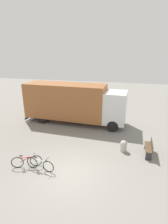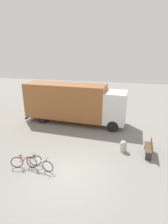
{
  "view_description": "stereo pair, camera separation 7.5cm",
  "coord_description": "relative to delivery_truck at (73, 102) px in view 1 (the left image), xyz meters",
  "views": [
    {
      "loc": [
        2.55,
        -7.19,
        5.97
      ],
      "look_at": [
        -0.39,
        4.68,
        1.79
      ],
      "focal_mm": 28.0,
      "sensor_mm": 36.0,
      "label": 1
    },
    {
      "loc": [
        2.63,
        -7.17,
        5.97
      ],
      "look_at": [
        -0.39,
        4.68,
        1.79
      ],
      "focal_mm": 28.0,
      "sensor_mm": 36.0,
      "label": 2
    }
  ],
  "objects": [
    {
      "name": "delivery_truck",
      "position": [
        0.0,
        0.0,
        0.0
      ],
      "size": [
        8.94,
        2.69,
        3.43
      ],
      "rotation": [
        0.0,
        0.0,
        -0.04
      ],
      "color": "#99592D",
      "rests_on": "ground"
    },
    {
      "name": "bicycle_middle",
      "position": [
        0.28,
        -6.97,
        -1.53
      ],
      "size": [
        1.64,
        0.44,
        0.75
      ],
      "rotation": [
        0.0,
        0.0,
        -0.1
      ],
      "color": "black",
      "rests_on": "ground"
    },
    {
      "name": "park_bench",
      "position": [
        6.07,
        -3.98,
        -1.39
      ],
      "size": [
        0.46,
        1.42,
        0.88
      ],
      "rotation": [
        0.0,
        0.0,
        1.53
      ],
      "color": "brown",
      "rests_on": "ground"
    },
    {
      "name": "ground_plane",
      "position": [
        1.88,
        -6.85,
        -1.88
      ],
      "size": [
        60.0,
        60.0,
        0.0
      ],
      "primitive_type": "plane",
      "color": "gray"
    },
    {
      "name": "bollard_near_bench",
      "position": [
        4.52,
        -3.97,
        -1.49
      ],
      "size": [
        0.43,
        0.43,
        0.74
      ],
      "color": "#B2AD9E",
      "rests_on": "ground"
    },
    {
      "name": "bicycle_near",
      "position": [
        -0.56,
        -6.9,
        -1.53
      ],
      "size": [
        1.53,
        0.72,
        0.75
      ],
      "rotation": [
        0.0,
        0.0,
        0.41
      ],
      "color": "black",
      "rests_on": "ground"
    }
  ]
}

